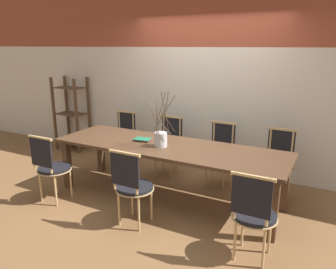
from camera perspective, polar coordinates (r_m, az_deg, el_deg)
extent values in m
plane|color=brown|center=(4.60, 0.00, -10.96)|extent=(16.00, 16.00, 0.00)
cube|color=beige|center=(5.45, 6.68, 4.28)|extent=(12.00, 0.06, 2.00)
cube|color=brown|center=(5.38, 7.24, 21.26)|extent=(12.00, 0.06, 1.20)
cube|color=#4C3321|center=(4.32, 0.00, -2.17)|extent=(3.13, 0.96, 0.04)
cube|color=#4C3321|center=(5.00, -17.12, -5.00)|extent=(0.09, 0.09, 0.72)
cube|color=#4C3321|center=(3.70, 17.91, -12.45)|extent=(0.09, 0.09, 0.72)
cube|color=#4C3321|center=(5.52, -11.62, -2.69)|extent=(0.09, 0.09, 0.72)
cube|color=#4C3321|center=(4.38, 19.75, -8.16)|extent=(0.09, 0.09, 0.72)
cylinder|color=black|center=(4.62, -19.19, -5.55)|extent=(0.42, 0.42, 0.04)
cylinder|color=tan|center=(4.63, -19.16, -5.82)|extent=(0.45, 0.45, 0.01)
cylinder|color=tan|center=(4.89, -18.88, -7.36)|extent=(0.03, 0.03, 0.44)
cylinder|color=tan|center=(4.70, -16.56, -8.07)|extent=(0.03, 0.03, 0.44)
cylinder|color=tan|center=(4.72, -21.31, -8.40)|extent=(0.03, 0.03, 0.44)
cylinder|color=tan|center=(4.53, -18.99, -9.20)|extent=(0.03, 0.03, 0.44)
cylinder|color=tan|center=(4.54, -22.38, -2.92)|extent=(0.03, 0.03, 0.46)
cylinder|color=tan|center=(4.32, -19.85, -3.56)|extent=(0.03, 0.03, 0.46)
cube|color=black|center=(4.42, -21.22, -2.97)|extent=(0.36, 0.02, 0.37)
cube|color=tan|center=(4.37, -21.42, -0.56)|extent=(0.40, 0.03, 0.03)
cylinder|color=black|center=(3.83, -5.80, -9.09)|extent=(0.42, 0.42, 0.04)
cylinder|color=tan|center=(3.84, -5.79, -9.41)|extent=(0.45, 0.45, 0.01)
cylinder|color=tan|center=(4.11, -6.25, -11.02)|extent=(0.03, 0.03, 0.44)
cylinder|color=tan|center=(3.97, -2.90, -11.90)|extent=(0.03, 0.03, 0.44)
cylinder|color=tan|center=(3.91, -8.56, -12.54)|extent=(0.03, 0.03, 0.44)
cylinder|color=tan|center=(3.77, -5.10, -13.55)|extent=(0.03, 0.03, 0.44)
cylinder|color=tan|center=(3.68, -9.38, -6.08)|extent=(0.03, 0.03, 0.46)
cylinder|color=tan|center=(3.52, -5.52, -6.96)|extent=(0.03, 0.03, 0.46)
cube|color=black|center=(3.59, -7.55, -6.20)|extent=(0.36, 0.02, 0.37)
cube|color=tan|center=(3.53, -7.61, -3.28)|extent=(0.40, 0.03, 0.03)
cylinder|color=black|center=(3.34, 14.80, -13.42)|extent=(0.42, 0.42, 0.04)
cylinder|color=tan|center=(3.35, 14.78, -13.78)|extent=(0.45, 0.45, 0.01)
cylinder|color=tan|center=(3.60, 12.88, -15.38)|extent=(0.03, 0.03, 0.44)
cylinder|color=tan|center=(3.56, 17.31, -16.16)|extent=(0.03, 0.03, 0.44)
cylinder|color=tan|center=(3.37, 11.57, -17.58)|extent=(0.03, 0.03, 0.44)
cylinder|color=tan|center=(3.33, 16.34, -18.47)|extent=(0.03, 0.03, 0.44)
cylinder|color=tan|center=(3.11, 11.63, -10.41)|extent=(0.03, 0.03, 0.46)
cylinder|color=tan|center=(3.05, 17.06, -11.30)|extent=(0.03, 0.03, 0.46)
cube|color=black|center=(3.06, 14.32, -10.51)|extent=(0.36, 0.02, 0.37)
cube|color=tan|center=(2.99, 14.59, -7.16)|extent=(0.40, 0.03, 0.03)
cylinder|color=black|center=(5.69, -8.22, -0.94)|extent=(0.42, 0.42, 0.04)
cylinder|color=tan|center=(5.70, -8.21, -1.17)|extent=(0.45, 0.45, 0.01)
cylinder|color=tan|center=(5.58, -7.81, -3.81)|extent=(0.03, 0.03, 0.44)
cylinder|color=tan|center=(5.74, -10.05, -3.37)|extent=(0.03, 0.03, 0.44)
cylinder|color=tan|center=(5.79, -6.23, -3.04)|extent=(0.03, 0.03, 0.44)
cylinder|color=tan|center=(5.94, -8.43, -2.63)|extent=(0.03, 0.03, 0.44)
cylinder|color=tan|center=(5.69, -6.05, 1.70)|extent=(0.03, 0.03, 0.46)
cylinder|color=tan|center=(5.85, -8.45, 2.01)|extent=(0.03, 0.03, 0.46)
cube|color=black|center=(5.77, -7.25, 2.09)|extent=(0.36, 0.02, 0.37)
cube|color=tan|center=(5.72, -7.34, 3.95)|extent=(0.40, 0.03, 0.03)
cylinder|color=black|center=(5.23, -0.24, -2.25)|extent=(0.42, 0.42, 0.04)
cylinder|color=tan|center=(5.24, -0.24, -2.49)|extent=(0.45, 0.45, 0.01)
cylinder|color=tan|center=(5.13, 0.39, -5.39)|extent=(0.03, 0.03, 0.44)
cylinder|color=tan|center=(5.26, -2.27, -4.89)|extent=(0.03, 0.03, 0.44)
cylinder|color=tan|center=(5.36, 1.76, -4.47)|extent=(0.03, 0.03, 0.44)
cylinder|color=tan|center=(5.48, -0.82, -4.02)|extent=(0.03, 0.03, 0.44)
cylinder|color=tan|center=(5.25, 2.11, 0.62)|extent=(0.03, 0.03, 0.46)
cylinder|color=tan|center=(5.38, -0.72, 1.00)|extent=(0.03, 0.03, 0.46)
cube|color=black|center=(5.31, 0.70, 1.07)|extent=(0.36, 0.02, 0.37)
cube|color=tan|center=(5.27, 0.68, 3.08)|extent=(0.40, 0.03, 0.03)
cylinder|color=black|center=(4.90, 8.77, -3.66)|extent=(0.42, 0.42, 0.04)
cylinder|color=tan|center=(4.91, 8.76, -3.92)|extent=(0.45, 0.45, 0.01)
cylinder|color=tan|center=(4.82, 9.66, -7.03)|extent=(0.03, 0.03, 0.44)
cylinder|color=tan|center=(4.91, 6.60, -6.51)|extent=(0.03, 0.03, 0.44)
cylinder|color=tan|center=(5.06, 10.66, -5.96)|extent=(0.03, 0.03, 0.44)
cylinder|color=tan|center=(5.14, 7.73, -5.49)|extent=(0.03, 0.03, 0.44)
cylinder|color=tan|center=(4.95, 11.20, -0.59)|extent=(0.03, 0.03, 0.46)
cylinder|color=tan|center=(5.04, 7.99, -0.16)|extent=(0.03, 0.03, 0.46)
cube|color=black|center=(4.99, 9.61, -0.10)|extent=(0.36, 0.02, 0.37)
cube|color=tan|center=(4.94, 9.69, 2.03)|extent=(0.40, 0.03, 0.03)
cylinder|color=black|center=(4.71, 18.46, -5.08)|extent=(0.42, 0.42, 0.04)
cylinder|color=tan|center=(4.72, 18.44, -5.34)|extent=(0.45, 0.45, 0.01)
cylinder|color=tan|center=(4.66, 19.59, -8.58)|extent=(0.03, 0.03, 0.44)
cylinder|color=tan|center=(4.69, 16.26, -8.09)|extent=(0.03, 0.03, 0.44)
cylinder|color=tan|center=(4.91, 20.10, -7.38)|extent=(0.03, 0.03, 0.44)
cylinder|color=tan|center=(4.94, 16.94, -6.93)|extent=(0.03, 0.03, 0.44)
cylinder|color=tan|center=(4.79, 20.82, -1.85)|extent=(0.03, 0.03, 0.46)
cylinder|color=tan|center=(4.83, 17.36, -1.40)|extent=(0.03, 0.03, 0.46)
cube|color=black|center=(4.81, 19.12, -1.35)|extent=(0.36, 0.02, 0.37)
cube|color=tan|center=(4.75, 19.31, 0.85)|extent=(0.40, 0.03, 0.03)
cylinder|color=silver|center=(4.24, -1.26, -0.89)|extent=(0.17, 0.17, 0.19)
cylinder|color=#473828|center=(4.24, -1.28, 2.89)|extent=(0.12, 0.07, 0.36)
cylinder|color=#473828|center=(4.02, -1.69, 2.67)|extent=(0.31, 0.11, 0.43)
cylinder|color=#473828|center=(4.13, -2.26, 2.25)|extent=(0.17, 0.08, 0.32)
cylinder|color=#473828|center=(4.18, -1.96, 3.05)|extent=(0.05, 0.10, 0.41)
cylinder|color=#473828|center=(4.11, -0.52, 3.81)|extent=(0.04, 0.15, 0.54)
cylinder|color=#473828|center=(4.10, 0.12, 2.17)|extent=(0.06, 0.27, 0.32)
cylinder|color=#473828|center=(4.17, -1.85, 2.69)|extent=(0.06, 0.08, 0.36)
cylinder|color=#473828|center=(4.23, -1.43, 3.92)|extent=(0.13, 0.10, 0.51)
cylinder|color=#473828|center=(4.19, -0.42, 4.03)|extent=(0.13, 0.09, 0.54)
cylinder|color=#473828|center=(4.30, -0.60, 3.82)|extent=(0.29, 0.05, 0.47)
cylinder|color=#473828|center=(4.08, -1.01, 1.80)|extent=(0.18, 0.15, 0.28)
cube|color=maroon|center=(4.56, -4.37, -0.91)|extent=(0.22, 0.17, 0.02)
cube|color=#1E6B4C|center=(4.54, -4.45, -0.80)|extent=(0.24, 0.19, 0.01)
cube|color=#513823|center=(6.85, -19.23, 3.39)|extent=(0.04, 0.04, 1.44)
cube|color=#513823|center=(6.44, -15.64, 2.96)|extent=(0.04, 0.04, 1.44)
cube|color=#513823|center=(7.09, -17.15, 3.95)|extent=(0.04, 0.04, 1.44)
cube|color=#513823|center=(6.69, -13.57, 3.55)|extent=(0.04, 0.04, 1.44)
cube|color=#513823|center=(6.89, -16.09, -0.97)|extent=(0.59, 0.35, 0.02)
cube|color=#513823|center=(6.77, -16.43, 3.48)|extent=(0.59, 0.35, 0.02)
cube|color=#513823|center=(6.68, -16.77, 7.82)|extent=(0.59, 0.35, 0.02)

